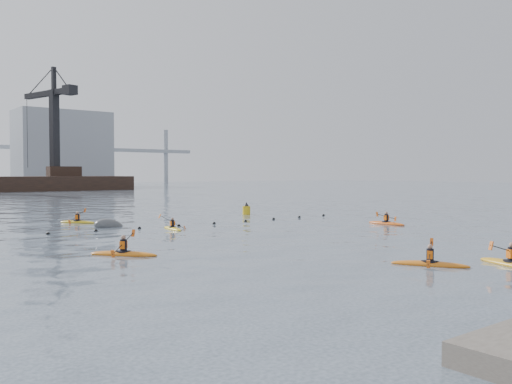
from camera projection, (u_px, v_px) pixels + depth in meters
ground at (450, 273)px, 20.49m from camera, size 400.00×400.00×0.00m
float_line at (158, 227)px, 37.95m from camera, size 33.24×0.73×0.24m
kayaker_0 at (430, 263)px, 22.20m from camera, size 2.15×3.02×1.14m
kayaker_1 at (512, 263)px, 22.17m from camera, size 2.27×3.48×1.19m
kayaker_2 at (124, 253)px, 25.00m from camera, size 2.65×2.97×1.22m
kayaker_3 at (172, 228)px, 36.55m from camera, size 1.99×2.89×1.17m
kayaker_4 at (386, 223)px, 40.27m from camera, size 2.23×3.30×1.09m
kayaker_5 at (78, 222)px, 41.36m from camera, size 2.26×2.87×1.18m
mooring_buoy at (109, 227)px, 38.35m from camera, size 2.56×1.60×1.56m
nav_buoy at (246, 210)px, 49.69m from camera, size 0.71×0.71×1.30m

